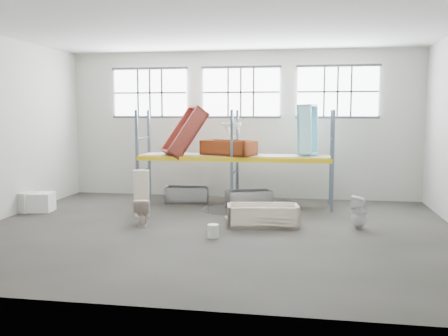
% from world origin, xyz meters
% --- Properties ---
extents(floor, '(12.00, 10.00, 0.10)m').
position_xyz_m(floor, '(0.00, 0.00, -0.05)').
color(floor, '#49453F').
rests_on(floor, ground).
extents(ceiling, '(12.00, 10.00, 0.10)m').
position_xyz_m(ceiling, '(0.00, 0.00, 5.05)').
color(ceiling, silver).
rests_on(ceiling, ground).
extents(wall_back, '(12.00, 0.10, 5.00)m').
position_xyz_m(wall_back, '(0.00, 5.05, 2.50)').
color(wall_back, '#B8B7AA').
rests_on(wall_back, ground).
extents(wall_front, '(12.00, 0.10, 5.00)m').
position_xyz_m(wall_front, '(0.00, -5.05, 2.50)').
color(wall_front, '#A8A79D').
rests_on(wall_front, ground).
extents(window_left, '(2.60, 0.04, 1.60)m').
position_xyz_m(window_left, '(-3.20, 4.94, 3.60)').
color(window_left, white).
rests_on(window_left, wall_back).
extents(window_mid, '(2.60, 0.04, 1.60)m').
position_xyz_m(window_mid, '(0.00, 4.94, 3.60)').
color(window_mid, white).
rests_on(window_mid, wall_back).
extents(window_right, '(2.60, 0.04, 1.60)m').
position_xyz_m(window_right, '(3.20, 4.94, 3.60)').
color(window_right, white).
rests_on(window_right, wall_back).
extents(rack_upright_la, '(0.08, 0.08, 3.00)m').
position_xyz_m(rack_upright_la, '(-3.00, 2.90, 1.50)').
color(rack_upright_la, slate).
rests_on(rack_upright_la, floor).
extents(rack_upright_lb, '(0.08, 0.08, 3.00)m').
position_xyz_m(rack_upright_lb, '(-3.00, 4.10, 1.50)').
color(rack_upright_lb, slate).
rests_on(rack_upright_lb, floor).
extents(rack_upright_ma, '(0.08, 0.08, 3.00)m').
position_xyz_m(rack_upright_ma, '(0.00, 2.90, 1.50)').
color(rack_upright_ma, slate).
rests_on(rack_upright_ma, floor).
extents(rack_upright_mb, '(0.08, 0.08, 3.00)m').
position_xyz_m(rack_upright_mb, '(0.00, 4.10, 1.50)').
color(rack_upright_mb, slate).
rests_on(rack_upright_mb, floor).
extents(rack_upright_ra, '(0.08, 0.08, 3.00)m').
position_xyz_m(rack_upright_ra, '(3.00, 2.90, 1.50)').
color(rack_upright_ra, slate).
rests_on(rack_upright_ra, floor).
extents(rack_upright_rb, '(0.08, 0.08, 3.00)m').
position_xyz_m(rack_upright_rb, '(3.00, 4.10, 1.50)').
color(rack_upright_rb, slate).
rests_on(rack_upright_rb, floor).
extents(rack_beam_front, '(6.00, 0.10, 0.14)m').
position_xyz_m(rack_beam_front, '(0.00, 2.90, 1.50)').
color(rack_beam_front, yellow).
rests_on(rack_beam_front, floor).
extents(rack_beam_back, '(6.00, 0.10, 0.14)m').
position_xyz_m(rack_beam_back, '(0.00, 4.10, 1.50)').
color(rack_beam_back, yellow).
rests_on(rack_beam_back, floor).
extents(shelf_deck, '(5.90, 1.10, 0.03)m').
position_xyz_m(shelf_deck, '(0.00, 3.50, 1.58)').
color(shelf_deck, gray).
rests_on(shelf_deck, floor).
extents(wet_patch, '(1.80, 1.80, 0.00)m').
position_xyz_m(wet_patch, '(0.00, 2.70, 0.00)').
color(wet_patch, black).
rests_on(wet_patch, floor).
extents(bathtub_beige, '(1.95, 1.15, 0.54)m').
position_xyz_m(bathtub_beige, '(1.15, 0.74, 0.27)').
color(bathtub_beige, beige).
rests_on(bathtub_beige, floor).
extents(cistern_spare, '(0.50, 0.37, 0.43)m').
position_xyz_m(cistern_spare, '(1.04, 0.58, 0.28)').
color(cistern_spare, beige).
rests_on(cistern_spare, bathtub_beige).
extents(sink_in_tub, '(0.47, 0.47, 0.14)m').
position_xyz_m(sink_in_tub, '(0.34, 0.70, 0.16)').
color(sink_in_tub, '#F4DDD2').
rests_on(sink_in_tub, bathtub_beige).
extents(toilet_beige, '(0.55, 0.77, 0.71)m').
position_xyz_m(toilet_beige, '(-1.96, 0.28, 0.35)').
color(toilet_beige, beige).
rests_on(toilet_beige, floor).
extents(cistern_tall, '(0.48, 0.37, 1.32)m').
position_xyz_m(cistern_tall, '(-2.32, 1.32, 0.66)').
color(cistern_tall, '#EFDEC4').
rests_on(cistern_tall, floor).
extents(toilet_white, '(0.48, 0.47, 0.84)m').
position_xyz_m(toilet_white, '(3.59, 0.79, 0.42)').
color(toilet_white, white).
rests_on(toilet_white, floor).
extents(steel_tub_left, '(1.48, 0.85, 0.51)m').
position_xyz_m(steel_tub_left, '(-1.59, 3.68, 0.26)').
color(steel_tub_left, '#999B9F').
rests_on(steel_tub_left, floor).
extents(steel_tub_right, '(1.53, 1.10, 0.51)m').
position_xyz_m(steel_tub_right, '(0.49, 3.25, 0.26)').
color(steel_tub_right, '#B2B4BA').
rests_on(steel_tub_right, floor).
extents(rust_tub_flat, '(1.84, 1.39, 0.47)m').
position_xyz_m(rust_tub_flat, '(-0.18, 3.39, 1.82)').
color(rust_tub_flat, '#8D3E0E').
rests_on(rust_tub_flat, shelf_deck).
extents(rust_tub_tilted, '(1.62, 1.43, 1.71)m').
position_xyz_m(rust_tub_tilted, '(-1.57, 3.36, 2.29)').
color(rust_tub_tilted, maroon).
rests_on(rust_tub_tilted, shelf_deck).
extents(sink_on_shelf, '(0.73, 0.62, 0.56)m').
position_xyz_m(sink_on_shelf, '(-0.06, 3.32, 2.09)').
color(sink_on_shelf, silver).
rests_on(sink_on_shelf, rust_tub_flat).
extents(blue_tub_upright, '(0.69, 0.84, 1.56)m').
position_xyz_m(blue_tub_upright, '(2.26, 3.63, 2.40)').
color(blue_tub_upright, '#9BEAFA').
rests_on(blue_tub_upright, shelf_deck).
extents(bucket, '(0.31, 0.31, 0.32)m').
position_xyz_m(bucket, '(0.12, -0.72, 0.16)').
color(bucket, silver).
rests_on(bucket, floor).
extents(carton_near, '(0.78, 0.70, 0.59)m').
position_xyz_m(carton_near, '(-6.06, 1.39, 0.30)').
color(carton_near, silver).
rests_on(carton_near, floor).
extents(carton_far, '(0.76, 0.76, 0.55)m').
position_xyz_m(carton_far, '(-5.51, 1.51, 0.28)').
color(carton_far, white).
rests_on(carton_far, floor).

